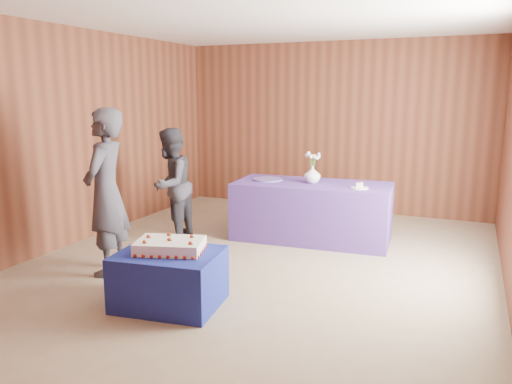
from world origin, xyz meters
The scene contains 13 objects.
ground centered at (0.00, 0.00, 0.00)m, with size 6.00×6.00×0.00m, color gray.
room_shell centered at (0.00, 0.00, 1.80)m, with size 5.04×6.04×2.72m.
cake_table centered at (-0.33, -1.33, 0.25)m, with size 0.90×0.70×0.50m, color navy.
serving_table centered at (0.24, 1.19, 0.38)m, with size 2.00×0.90×0.75m, color #56328A.
sheet_cake centered at (-0.33, -1.30, 0.55)m, with size 0.70×0.57×0.14m.
vase centered at (0.23, 1.21, 0.86)m, with size 0.21×0.21×0.22m, color silver.
flower_spray centered at (0.23, 1.21, 1.10)m, with size 0.20×0.20×0.15m.
platter centered at (-0.38, 1.18, 0.76)m, with size 0.39×0.39×0.02m, color #6253A6.
plate centered at (0.87, 1.08, 0.76)m, with size 0.22×0.22×0.01m, color white.
cake_slice centered at (0.87, 1.08, 0.79)m, with size 0.07×0.06×0.08m.
knife centered at (0.93, 0.97, 0.75)m, with size 0.26×0.02×0.00m, color silver.
guest_left centered at (-1.39, -0.86, 0.88)m, with size 0.64×0.42×1.76m, color #3B3A45.
guest_right centered at (-1.45, 0.46, 0.73)m, with size 0.71×0.55×1.46m, color #32313B.
Camera 1 is at (2.08, -4.93, 1.91)m, focal length 35.00 mm.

